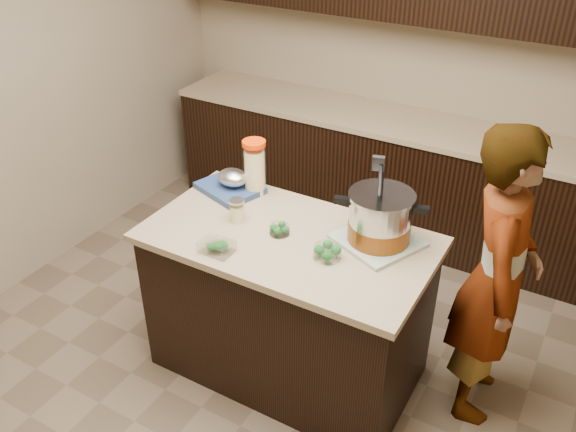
{
  "coord_description": "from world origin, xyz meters",
  "views": [
    {
      "loc": [
        1.27,
        -2.21,
        2.6
      ],
      "look_at": [
        0.0,
        0.0,
        1.02
      ],
      "focal_mm": 38.0,
      "sensor_mm": 36.0,
      "label": 1
    }
  ],
  "objects_px": {
    "island": "(288,305)",
    "lemonade_pitcher": "(255,170)",
    "person": "(496,279)",
    "stock_pot": "(380,220)"
  },
  "relations": [
    {
      "from": "island",
      "to": "lemonade_pitcher",
      "type": "bearing_deg",
      "value": 142.28
    },
    {
      "from": "lemonade_pitcher",
      "to": "person",
      "type": "height_order",
      "value": "person"
    },
    {
      "from": "lemonade_pitcher",
      "to": "person",
      "type": "distance_m",
      "value": 1.38
    },
    {
      "from": "stock_pot",
      "to": "lemonade_pitcher",
      "type": "relative_size",
      "value": 1.47
    },
    {
      "from": "island",
      "to": "person",
      "type": "bearing_deg",
      "value": 17.59
    },
    {
      "from": "person",
      "to": "lemonade_pitcher",
      "type": "bearing_deg",
      "value": 79.9
    },
    {
      "from": "island",
      "to": "lemonade_pitcher",
      "type": "distance_m",
      "value": 0.77
    },
    {
      "from": "island",
      "to": "stock_pot",
      "type": "distance_m",
      "value": 0.73
    },
    {
      "from": "island",
      "to": "person",
      "type": "distance_m",
      "value": 1.09
    },
    {
      "from": "stock_pot",
      "to": "person",
      "type": "xyz_separation_m",
      "value": [
        0.57,
        0.13,
        -0.23
      ]
    }
  ]
}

